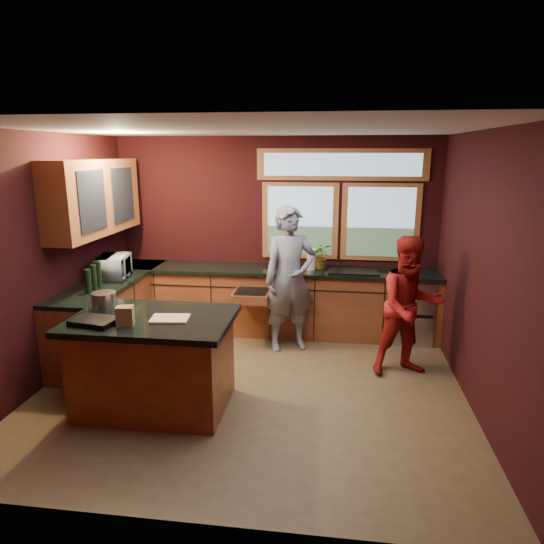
% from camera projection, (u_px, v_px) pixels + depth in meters
% --- Properties ---
extents(floor, '(4.50, 4.50, 0.00)m').
position_uv_depth(floor, '(252.00, 388.00, 5.26)').
color(floor, brown).
rests_on(floor, ground).
extents(room_shell, '(4.52, 4.02, 2.71)m').
position_uv_depth(room_shell, '(201.00, 218.00, 5.21)').
color(room_shell, black).
rests_on(room_shell, ground).
extents(back_counter, '(4.50, 0.64, 0.93)m').
position_uv_depth(back_counter, '(287.00, 301.00, 6.75)').
color(back_counter, '#572314').
rests_on(back_counter, floor).
extents(left_counter, '(0.64, 2.30, 0.93)m').
position_uv_depth(left_counter, '(113.00, 314.00, 6.21)').
color(left_counter, '#572314').
rests_on(left_counter, floor).
extents(island, '(1.55, 1.05, 0.95)m').
position_uv_depth(island, '(155.00, 362.00, 4.77)').
color(island, '#572314').
rests_on(island, floor).
extents(person_grey, '(0.79, 0.66, 1.85)m').
position_uv_depth(person_grey, '(290.00, 279.00, 6.11)').
color(person_grey, slate).
rests_on(person_grey, floor).
extents(person_red, '(0.93, 0.81, 1.60)m').
position_uv_depth(person_red, '(410.00, 307.00, 5.43)').
color(person_red, maroon).
rests_on(person_red, floor).
extents(microwave, '(0.45, 0.58, 0.29)m').
position_uv_depth(microwave, '(114.00, 267.00, 6.11)').
color(microwave, '#999999').
rests_on(microwave, left_counter).
extents(potted_plant, '(0.32, 0.28, 0.35)m').
position_uv_depth(potted_plant, '(321.00, 256.00, 6.59)').
color(potted_plant, '#999999').
rests_on(potted_plant, back_counter).
extents(paper_towel, '(0.12, 0.12, 0.28)m').
position_uv_depth(paper_towel, '(311.00, 259.00, 6.56)').
color(paper_towel, white).
rests_on(paper_towel, back_counter).
extents(cutting_board, '(0.38, 0.29, 0.02)m').
position_uv_depth(cutting_board, '(170.00, 319.00, 4.58)').
color(cutting_board, tan).
rests_on(cutting_board, island).
extents(stock_pot, '(0.24, 0.24, 0.18)m').
position_uv_depth(stock_pot, '(104.00, 301.00, 4.85)').
color(stock_pot, '#B3B3B7').
rests_on(stock_pot, island).
extents(paper_bag, '(0.17, 0.15, 0.18)m').
position_uv_depth(paper_bag, '(125.00, 316.00, 4.41)').
color(paper_bag, brown).
rests_on(paper_bag, island).
extents(black_tray, '(0.44, 0.35, 0.05)m').
position_uv_depth(black_tray, '(95.00, 321.00, 4.47)').
color(black_tray, black).
rests_on(black_tray, island).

